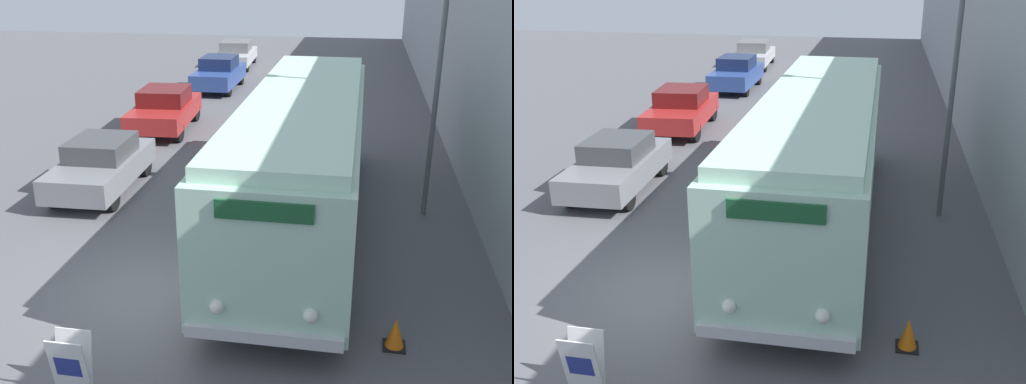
% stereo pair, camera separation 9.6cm
% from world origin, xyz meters
% --- Properties ---
extents(ground_plane, '(80.00, 80.00, 0.00)m').
position_xyz_m(ground_plane, '(0.00, 0.00, 0.00)').
color(ground_plane, '#56565B').
extents(building_wall_right, '(0.30, 60.00, 6.94)m').
position_xyz_m(building_wall_right, '(6.62, 10.00, 3.47)').
color(building_wall_right, '#9EA3A8').
rests_on(building_wall_right, ground_plane).
extents(vintage_bus, '(2.52, 11.17, 3.11)m').
position_xyz_m(vintage_bus, '(2.42, 3.72, 1.77)').
color(vintage_bus, black).
rests_on(vintage_bus, ground_plane).
extents(sign_board, '(0.55, 0.36, 0.96)m').
position_xyz_m(sign_board, '(-0.18, -2.78, 0.46)').
color(sign_board, gray).
rests_on(sign_board, ground_plane).
extents(streetlamp, '(0.36, 0.36, 6.93)m').
position_xyz_m(streetlamp, '(5.31, 4.77, 4.44)').
color(streetlamp, '#595E60').
rests_on(streetlamp, ground_plane).
extents(parked_car_near, '(1.89, 4.07, 1.43)m').
position_xyz_m(parked_car_near, '(-3.08, 4.94, 0.72)').
color(parked_car_near, black).
rests_on(parked_car_near, ground_plane).
extents(parked_car_mid, '(2.20, 4.43, 1.52)m').
position_xyz_m(parked_car_mid, '(-3.34, 11.12, 0.78)').
color(parked_car_mid, black).
rests_on(parked_car_mid, ground_plane).
extents(parked_car_far, '(1.81, 4.26, 1.56)m').
position_xyz_m(parked_car_far, '(-3.09, 18.53, 0.78)').
color(parked_car_far, black).
rests_on(parked_car_far, ground_plane).
extents(parked_car_distant, '(2.17, 4.65, 1.45)m').
position_xyz_m(parked_car_distant, '(-3.64, 25.05, 0.73)').
color(parked_car_distant, black).
rests_on(parked_car_distant, ground_plane).
extents(traffic_cone, '(0.36, 0.36, 0.54)m').
position_xyz_m(traffic_cone, '(4.41, -0.88, 0.26)').
color(traffic_cone, black).
rests_on(traffic_cone, ground_plane).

